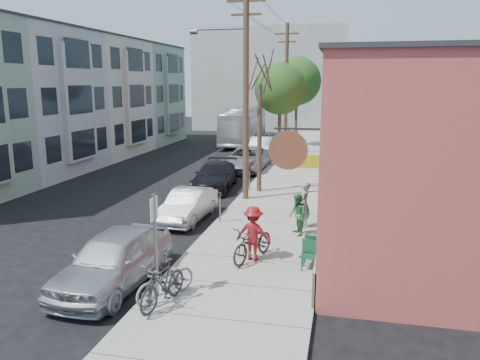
% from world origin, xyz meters
% --- Properties ---
extents(ground, '(120.00, 120.00, 0.00)m').
position_xyz_m(ground, '(0.00, 0.00, 0.00)').
color(ground, black).
extents(sidewalk, '(4.50, 58.00, 0.15)m').
position_xyz_m(sidewalk, '(4.25, 11.00, 0.07)').
color(sidewalk, '#A5A299').
rests_on(sidewalk, ground).
extents(cafe_building, '(6.60, 20.20, 6.61)m').
position_xyz_m(cafe_building, '(8.99, 4.99, 3.30)').
color(cafe_building, '#B74844').
rests_on(cafe_building, ground).
extents(apartment_row, '(6.30, 32.00, 9.00)m').
position_xyz_m(apartment_row, '(-11.85, 14.00, 4.50)').
color(apartment_row, gray).
rests_on(apartment_row, ground).
extents(end_cap_building, '(18.00, 8.00, 12.00)m').
position_xyz_m(end_cap_building, '(-2.00, 42.00, 6.00)').
color(end_cap_building, '#A8A9A3').
rests_on(end_cap_building, ground).
extents(sign_post, '(0.07, 0.45, 2.80)m').
position_xyz_m(sign_post, '(2.35, -5.14, 1.83)').
color(sign_post, slate).
rests_on(sign_post, sidewalk).
extents(parking_meter_near, '(0.14, 0.14, 1.24)m').
position_xyz_m(parking_meter_near, '(2.25, 1.70, 0.98)').
color(parking_meter_near, slate).
rests_on(parking_meter_near, sidewalk).
extents(parking_meter_far, '(0.14, 0.14, 1.24)m').
position_xyz_m(parking_meter_far, '(2.25, 7.67, 0.98)').
color(parking_meter_far, slate).
rests_on(parking_meter_far, sidewalk).
extents(utility_pole_near, '(3.57, 0.28, 10.00)m').
position_xyz_m(utility_pole_near, '(2.39, 5.81, 5.41)').
color(utility_pole_near, '#503A28').
rests_on(utility_pole_near, sidewalk).
extents(utility_pole_far, '(1.80, 0.28, 10.00)m').
position_xyz_m(utility_pole_far, '(2.45, 21.00, 5.34)').
color(utility_pole_far, '#503A28').
rests_on(utility_pole_far, sidewalk).
extents(tree_bare, '(0.24, 0.24, 5.49)m').
position_xyz_m(tree_bare, '(2.80, 7.55, 2.89)').
color(tree_bare, '#44392C').
rests_on(tree_bare, sidewalk).
extents(tree_leafy_mid, '(3.38, 3.38, 6.86)m').
position_xyz_m(tree_leafy_mid, '(2.80, 14.99, 5.30)').
color(tree_leafy_mid, '#44392C').
rests_on(tree_leafy_mid, sidewalk).
extents(tree_leafy_far, '(4.19, 4.19, 7.77)m').
position_xyz_m(tree_leafy_far, '(2.80, 25.62, 5.81)').
color(tree_leafy_far, '#44392C').
rests_on(tree_leafy_far, sidewalk).
extents(patio_chair_a, '(0.61, 0.61, 0.88)m').
position_xyz_m(patio_chair_a, '(6.16, -2.47, 0.59)').
color(patio_chair_a, '#134429').
rests_on(patio_chair_a, sidewalk).
extents(patio_chair_b, '(0.60, 0.60, 0.88)m').
position_xyz_m(patio_chair_b, '(6.20, -2.08, 0.59)').
color(patio_chair_b, '#134429').
rests_on(patio_chair_b, sidewalk).
extents(patron_grey, '(0.52, 0.71, 1.82)m').
position_xyz_m(patron_grey, '(5.64, 1.78, 1.06)').
color(patron_grey, gray).
rests_on(patron_grey, sidewalk).
extents(patron_green, '(0.84, 0.93, 1.56)m').
position_xyz_m(patron_green, '(5.48, 0.73, 0.93)').
color(patron_green, '#2C6E3E').
rests_on(patron_green, sidewalk).
extents(cyclist, '(1.19, 0.74, 1.76)m').
position_xyz_m(cyclist, '(4.36, -2.04, 1.03)').
color(cyclist, maroon).
rests_on(cyclist, sidewalk).
extents(cyclist_bike, '(1.48, 2.27, 1.12)m').
position_xyz_m(cyclist_bike, '(4.36, -2.04, 0.71)').
color(cyclist_bike, black).
rests_on(cyclist_bike, sidewalk).
extents(parked_bike_a, '(0.97, 1.99, 1.15)m').
position_xyz_m(parked_bike_a, '(2.72, -5.64, 0.73)').
color(parked_bike_a, black).
rests_on(parked_bike_a, sidewalk).
extents(parked_bike_b, '(1.49, 2.03, 1.02)m').
position_xyz_m(parked_bike_b, '(2.66, -5.27, 0.66)').
color(parked_bike_b, slate).
rests_on(parked_bike_b, sidewalk).
extents(car_0, '(2.14, 4.84, 1.62)m').
position_xyz_m(car_0, '(0.80, -4.55, 0.81)').
color(car_0, '#ACB0B4').
rests_on(car_0, ground).
extents(car_1, '(1.56, 4.08, 1.33)m').
position_xyz_m(car_1, '(0.74, 2.09, 0.66)').
color(car_1, '#A7A9AE').
rests_on(car_1, ground).
extents(car_2, '(2.34, 5.03, 1.42)m').
position_xyz_m(car_2, '(0.24, 8.16, 0.71)').
color(car_2, black).
rests_on(car_2, ground).
extents(car_3, '(2.69, 5.57, 1.53)m').
position_xyz_m(car_3, '(0.80, 13.85, 0.76)').
color(car_3, '#97989E').
rests_on(car_3, ground).
extents(car_4, '(1.88, 4.81, 1.56)m').
position_xyz_m(car_4, '(0.79, 19.47, 0.78)').
color(car_4, '#B6BABF').
rests_on(car_4, ground).
extents(bus, '(3.79, 12.54, 3.44)m').
position_xyz_m(bus, '(-2.35, 27.69, 1.72)').
color(bus, silver).
rests_on(bus, ground).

